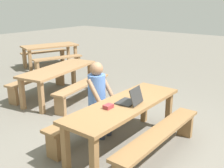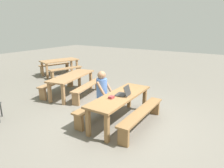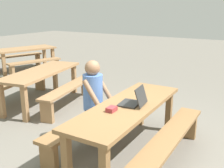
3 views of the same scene
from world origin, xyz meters
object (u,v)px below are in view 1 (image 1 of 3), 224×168
Objects in this scene: small_pouch at (108,106)px; picnic_table_rear at (59,72)px; picnic_table_front at (125,110)px; laptop at (131,100)px; picnic_table_distant at (50,48)px; person_seated at (99,94)px.

small_pouch reaches higher than picnic_table_rear.
small_pouch is at bearing -127.17° from picnic_table_rear.
picnic_table_front is 6.09× the size of laptop.
small_pouch is 0.07× the size of picnic_table_distant.
picnic_table_rear is 1.10× the size of picnic_table_distant.
picnic_table_front is 5.80m from picnic_table_distant.
small_pouch reaches higher than picnic_table_front.
picnic_table_front is at bearing -71.94° from laptop.
laptop is 0.65m from person_seated.
person_seated is 0.65× the size of picnic_table_distant.
laptop reaches higher than small_pouch.
picnic_table_front is 1.02× the size of picnic_table_rear.
picnic_table_distant reaches higher than picnic_table_rear.
picnic_table_front is 15.49× the size of small_pouch.
person_seated reaches higher than picnic_table_distant.
laptop is at bearing -119.17° from picnic_table_rear.
small_pouch is (-0.31, 0.07, 0.13)m from picnic_table_front.
picnic_table_distant is (2.76, 4.50, -0.10)m from person_seated.
picnic_table_front is 1.12× the size of picnic_table_distant.
person_seated reaches higher than small_pouch.
picnic_table_distant is at bearing 60.94° from picnic_table_front.
picnic_table_rear is at bearing -114.50° from laptop.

